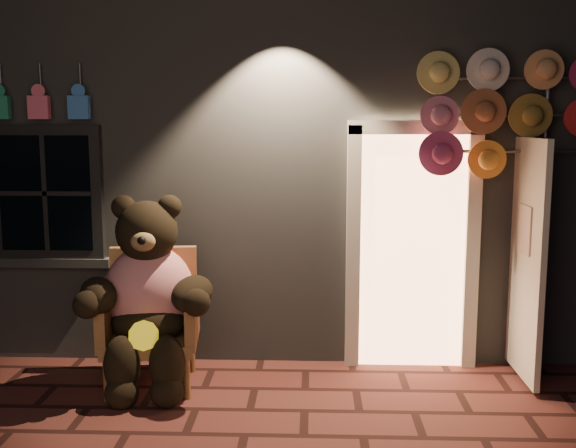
{
  "coord_description": "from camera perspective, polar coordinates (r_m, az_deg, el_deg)",
  "views": [
    {
      "loc": [
        0.47,
        -4.43,
        2.17
      ],
      "look_at": [
        0.27,
        1.0,
        1.35
      ],
      "focal_mm": 42.0,
      "sensor_mm": 36.0,
      "label": 1
    }
  ],
  "objects": [
    {
      "name": "ground",
      "position": [
        4.96,
        -3.71,
        -17.39
      ],
      "size": [
        60.0,
        60.0,
        0.0
      ],
      "primitive_type": "plane",
      "color": "#542620",
      "rests_on": "ground"
    },
    {
      "name": "shop_building",
      "position": [
        8.45,
        -1.06,
        5.64
      ],
      "size": [
        7.3,
        5.95,
        3.51
      ],
      "color": "slate",
      "rests_on": "ground"
    },
    {
      "name": "wicker_armchair",
      "position": [
        5.79,
        -11.47,
        -7.78
      ],
      "size": [
        0.84,
        0.77,
        1.12
      ],
      "rotation": [
        0.0,
        0.0,
        0.11
      ],
      "color": "#A4733F",
      "rests_on": "ground"
    },
    {
      "name": "teddy_bear",
      "position": [
        5.59,
        -11.78,
        -5.97
      ],
      "size": [
        1.16,
        0.95,
        1.61
      ],
      "rotation": [
        0.0,
        0.0,
        0.11
      ],
      "color": "red",
      "rests_on": "ground"
    },
    {
      "name": "hat_rack",
      "position": [
        5.93,
        17.76,
        9.14
      ],
      "size": [
        1.56,
        0.22,
        2.76
      ],
      "color": "#59595E",
      "rests_on": "ground"
    }
  ]
}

